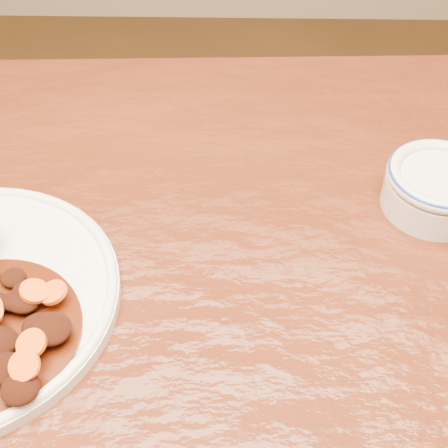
{
  "coord_description": "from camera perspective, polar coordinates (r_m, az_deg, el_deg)",
  "views": [
    {
      "loc": [
        0.05,
        -0.34,
        1.23
      ],
      "look_at": [
        0.04,
        0.1,
        0.77
      ],
      "focal_mm": 50.0,
      "sensor_mm": 36.0,
      "label": 1
    }
  ],
  "objects": [
    {
      "name": "dining_table",
      "position": [
        0.66,
        -3.54,
        -12.24
      ],
      "size": [
        1.53,
        0.96,
        0.75
      ],
      "rotation": [
        0.0,
        0.0,
        0.04
      ],
      "color": "#4D1F0D",
      "rests_on": "ground"
    },
    {
      "name": "dip_bowl",
      "position": [
        0.7,
        18.92,
        3.3
      ],
      "size": [
        0.11,
        0.11,
        0.05
      ],
      "rotation": [
        0.0,
        0.0,
        -0.4
      ],
      "color": "beige",
      "rests_on": "dining_table"
    }
  ]
}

